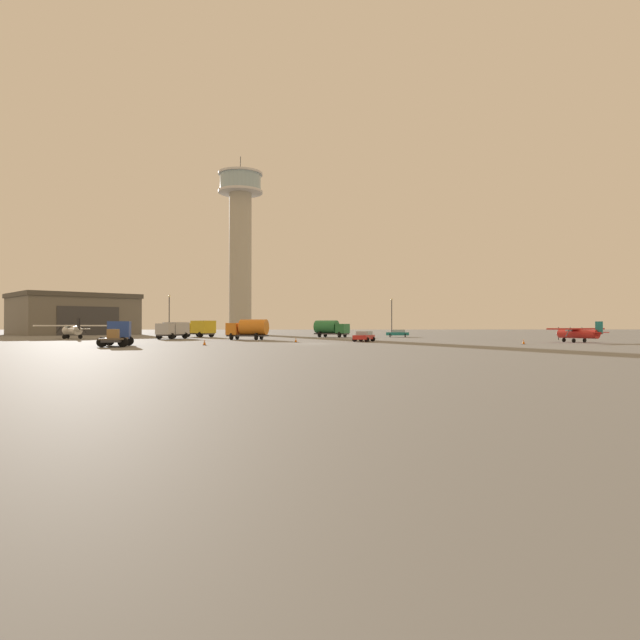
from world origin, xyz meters
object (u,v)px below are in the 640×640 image
at_px(car_teal, 398,333).
at_px(car_red, 364,336).
at_px(truck_fuel_tanker_orange, 248,329).
at_px(traffic_cone_mid_apron, 524,342).
at_px(truck_fuel_tanker_green, 331,328).
at_px(light_post_west, 169,311).
at_px(airplane_white, 72,329).
at_px(truck_box_yellow, 200,328).
at_px(traffic_cone_near_left, 296,340).
at_px(traffic_cone_near_right, 204,342).
at_px(control_tower, 240,237).
at_px(truck_flatbed_blue, 117,334).
at_px(light_post_east, 392,313).
at_px(airplane_red, 579,333).
at_px(truck_box_silver, 173,329).

bearing_deg(car_teal, car_red, 81.14).
bearing_deg(truck_fuel_tanker_orange, traffic_cone_mid_apron, 165.47).
xyz_separation_m(truck_fuel_tanker_green, light_post_west, (-30.79, 8.42, 3.17)).
bearing_deg(airplane_white, truck_box_yellow, -93.27).
bearing_deg(car_red, traffic_cone_near_left, -50.91).
relative_size(truck_fuel_tanker_green, traffic_cone_near_right, 10.36).
height_order(control_tower, truck_box_yellow, control_tower).
xyz_separation_m(truck_flatbed_blue, traffic_cone_near_left, (18.64, 11.75, -0.97)).
bearing_deg(airplane_white, light_post_east, -105.59).
distance_m(airplane_white, car_teal, 55.03).
bearing_deg(airplane_red, car_teal, 4.87).
bearing_deg(truck_box_silver, car_teal, 123.03).
distance_m(light_post_east, traffic_cone_near_right, 57.17).
relative_size(car_red, light_post_east, 0.60).
distance_m(airplane_white, truck_flatbed_blue, 34.79).
bearing_deg(airplane_red, truck_box_yellow, 34.85).
distance_m(airplane_red, truck_fuel_tanker_green, 43.03).
bearing_deg(truck_box_silver, truck_flatbed_blue, 17.70).
relative_size(airplane_red, truck_box_yellow, 1.27).
bearing_deg(traffic_cone_near_left, control_tower, 102.12).
distance_m(airplane_red, traffic_cone_near_right, 46.02).
xyz_separation_m(airplane_red, car_teal, (-17.03, 31.85, -0.49)).
bearing_deg(light_post_east, truck_fuel_tanker_green, -141.33).
xyz_separation_m(airplane_white, light_post_west, (10.88, 18.85, 3.33)).
height_order(truck_box_yellow, traffic_cone_near_right, truck_box_yellow).
height_order(car_red, traffic_cone_mid_apron, car_red).
height_order(truck_fuel_tanker_green, car_teal, truck_fuel_tanker_green).
distance_m(truck_flatbed_blue, traffic_cone_mid_apron, 44.92).
xyz_separation_m(airplane_red, light_post_west, (-60.11, 39.92, 3.60)).
bearing_deg(truck_fuel_tanker_orange, truck_box_silver, -7.44).
xyz_separation_m(airplane_red, airplane_white, (-70.99, 21.07, 0.27)).
height_order(truck_box_silver, traffic_cone_mid_apron, truck_box_silver).
distance_m(car_teal, traffic_cone_mid_apron, 38.27).
relative_size(airplane_white, truck_flatbed_blue, 1.38).
height_order(control_tower, car_teal, control_tower).
height_order(truck_box_yellow, car_teal, truck_box_yellow).
bearing_deg(car_teal, truck_fuel_tanker_orange, 44.28).
bearing_deg(truck_fuel_tanker_green, car_red, -52.88).
bearing_deg(car_teal, truck_flatbed_blue, 58.44).
bearing_deg(car_red, truck_fuel_tanker_orange, -97.56).
distance_m(control_tower, truck_box_yellow, 39.57).
bearing_deg(truck_box_yellow, truck_fuel_tanker_orange, 168.75).
relative_size(car_teal, light_post_east, 0.58).
bearing_deg(truck_box_silver, truck_fuel_tanker_green, 129.68).
xyz_separation_m(airplane_red, traffic_cone_near_left, (-35.50, 2.39, -0.94)).
height_order(control_tower, traffic_cone_near_left, control_tower).
bearing_deg(car_red, truck_box_silver, -94.61).
relative_size(truck_box_silver, truck_flatbed_blue, 1.03).
distance_m(airplane_white, truck_fuel_tanker_green, 42.96).
relative_size(airplane_red, truck_flatbed_blue, 1.24).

